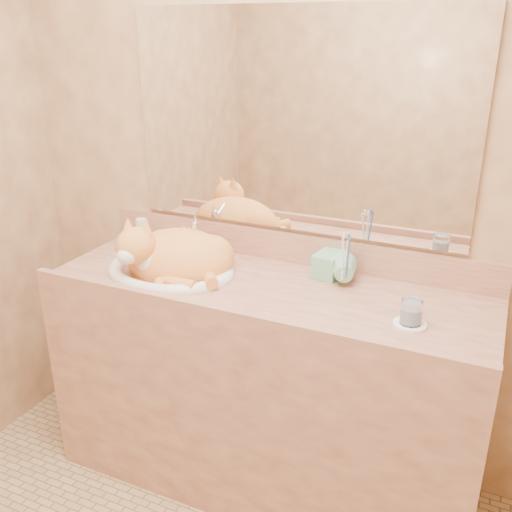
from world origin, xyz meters
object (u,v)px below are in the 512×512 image
at_px(sink_basin, 170,253).
at_px(cat, 174,254).
at_px(water_glass, 411,312).
at_px(soap_dispenser, 322,256).
at_px(toothbrush_cup, 344,276).
at_px(vanity_counter, 264,387).

relative_size(sink_basin, cat, 1.16).
distance_m(cat, water_glass, 0.90).
xyz_separation_m(sink_basin, soap_dispenser, (0.55, 0.15, 0.02)).
bearing_deg(toothbrush_cup, water_glass, -33.75).
distance_m(vanity_counter, soap_dispenser, 0.57).
relative_size(vanity_counter, cat, 3.81).
height_order(vanity_counter, toothbrush_cup, toothbrush_cup).
xyz_separation_m(sink_basin, water_glass, (0.91, -0.05, -0.03)).
bearing_deg(cat, water_glass, -12.77).
relative_size(vanity_counter, water_glass, 20.42).
relative_size(soap_dispenser, toothbrush_cup, 1.88).
relative_size(cat, toothbrush_cup, 3.94).
distance_m(cat, toothbrush_cup, 0.64).
distance_m(vanity_counter, sink_basin, 0.63).
relative_size(cat, water_glass, 5.37).
bearing_deg(cat, soap_dispenser, 6.20).
bearing_deg(soap_dispenser, water_glass, -22.91).
distance_m(vanity_counter, water_glass, 0.71).
distance_m(vanity_counter, cat, 0.62).
height_order(sink_basin, soap_dispenser, soap_dispenser).
relative_size(vanity_counter, toothbrush_cup, 15.01).
bearing_deg(soap_dispenser, sink_basin, -157.46).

